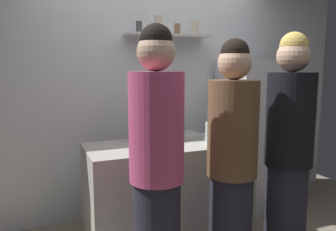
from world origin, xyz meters
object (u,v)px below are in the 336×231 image
object	(u,v)px
wine_bottle_dark_glass	(133,127)
person_blonde	(288,157)
person_brown_jacket	(232,168)
water_bottle_plastic	(211,132)
wine_bottle_green_glass	(230,130)
person_pink_top	(157,172)
refrigerator	(254,135)
utensil_holder	(213,131)
baking_pan	(181,136)
wine_bottle_pale_glass	(214,123)

from	to	relation	value
wine_bottle_dark_glass	person_blonde	world-z (taller)	person_blonde
person_brown_jacket	water_bottle_plastic	bearing A→B (deg)	99.39
wine_bottle_green_glass	person_pink_top	bearing A→B (deg)	-147.60
wine_bottle_dark_glass	wine_bottle_green_glass	size ratio (longest dim) A/B	1.11
refrigerator	utensil_holder	distance (m)	0.71
baking_pan	person_blonde	bearing A→B (deg)	-65.72
refrigerator	person_blonde	distance (m)	1.24
wine_bottle_dark_glass	person_pink_top	distance (m)	1.00
refrigerator	water_bottle_plastic	xyz separation A→B (m)	(-0.82, -0.48, 0.18)
person_blonde	person_pink_top	bearing A→B (deg)	-133.22
wine_bottle_green_glass	person_pink_top	distance (m)	1.08
baking_pan	person_blonde	distance (m)	1.04
wine_bottle_dark_glass	wine_bottle_pale_glass	world-z (taller)	wine_bottle_dark_glass
refrigerator	wine_bottle_green_glass	xyz separation A→B (m)	(-0.64, -0.51, 0.19)
wine_bottle_dark_glass	water_bottle_plastic	xyz separation A→B (m)	(0.58, -0.38, -0.02)
refrigerator	wine_bottle_dark_glass	bearing A→B (deg)	-175.91
wine_bottle_green_glass	person_pink_top	xyz separation A→B (m)	(-0.91, -0.58, -0.10)
utensil_holder	wine_bottle_pale_glass	distance (m)	0.22
person_blonde	refrigerator	bearing A→B (deg)	112.74
baking_pan	person_pink_top	world-z (taller)	person_pink_top
wine_bottle_pale_glass	water_bottle_plastic	world-z (taller)	wine_bottle_pale_glass
baking_pan	person_brown_jacket	distance (m)	0.92
person_brown_jacket	person_pink_top	world-z (taller)	person_pink_top
wine_bottle_pale_glass	person_blonde	bearing A→B (deg)	-90.30
baking_pan	wine_bottle_pale_glass	world-z (taller)	wine_bottle_pale_glass
refrigerator	baking_pan	bearing A→B (deg)	-169.86
wine_bottle_green_glass	person_blonde	distance (m)	0.63
person_brown_jacket	person_pink_top	size ratio (longest dim) A/B	0.96
baking_pan	wine_bottle_pale_glass	bearing A→B (deg)	15.65
water_bottle_plastic	person_brown_jacket	bearing A→B (deg)	-106.74
wine_bottle_pale_glass	person_pink_top	distance (m)	1.45
refrigerator	utensil_holder	bearing A→B (deg)	-160.05
wine_bottle_dark_glass	person_brown_jacket	world-z (taller)	person_brown_jacket
refrigerator	person_blonde	size ratio (longest dim) A/B	0.91
baking_pan	person_brown_jacket	bearing A→B (deg)	-92.54
refrigerator	person_blonde	bearing A→B (deg)	-115.85
baking_pan	person_pink_top	xyz separation A→B (m)	(-0.58, -0.91, -0.01)
wine_bottle_dark_glass	wine_bottle_green_glass	distance (m)	0.87
wine_bottle_dark_glass	wine_bottle_pale_glass	distance (m)	0.87
wine_bottle_dark_glass	person_blonde	xyz separation A→B (m)	(0.87, -1.02, -0.12)
wine_bottle_pale_glass	utensil_holder	bearing A→B (deg)	-122.14
person_brown_jacket	person_pink_top	distance (m)	0.54
baking_pan	refrigerator	bearing A→B (deg)	10.14
refrigerator	person_brown_jacket	distance (m)	1.49
wine_bottle_dark_glass	person_pink_top	bearing A→B (deg)	-98.33
wine_bottle_pale_glass	person_pink_top	world-z (taller)	person_pink_top
person_brown_jacket	person_blonde	bearing A→B (deg)	23.35
refrigerator	person_blonde	xyz separation A→B (m)	(-0.54, -1.12, 0.08)
water_bottle_plastic	wine_bottle_green_glass	bearing A→B (deg)	-7.63
utensil_holder	wine_bottle_green_glass	bearing A→B (deg)	-87.58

